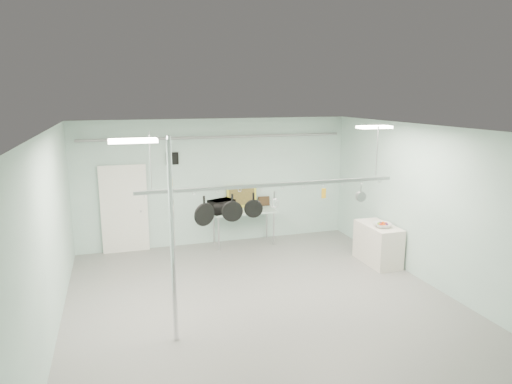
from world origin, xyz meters
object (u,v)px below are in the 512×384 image
object	(u,v)px
fruit_bowl	(383,225)
chrome_pole	(173,242)
skillet_right	(253,205)
coffee_canister	(257,206)
side_cabinet	(378,244)
pot_rack	(272,183)
skillet_mid	(232,208)
prep_table	(244,213)
skillet_left	(204,211)
microwave	(222,206)

from	to	relation	value
fruit_bowl	chrome_pole	bearing A→B (deg)	-159.34
fruit_bowl	skillet_right	distance (m)	3.53
coffee_canister	skillet_right	size ratio (longest dim) A/B	0.42
coffee_canister	fruit_bowl	bearing A→B (deg)	-46.29
fruit_bowl	skillet_right	size ratio (longest dim) A/B	0.87
side_cabinet	pot_rack	xyz separation A→B (m)	(-2.95, -1.10, 1.78)
chrome_pole	skillet_mid	xyz separation A→B (m)	(1.16, 0.90, 0.23)
prep_table	coffee_canister	xyz separation A→B (m)	(0.34, -0.08, 0.16)
skillet_left	skillet_right	world-z (taller)	same
pot_rack	skillet_left	xyz separation A→B (m)	(-1.24, 0.00, -0.41)
chrome_pole	skillet_left	world-z (taller)	chrome_pole
prep_table	coffee_canister	size ratio (longest dim) A/B	8.72
skillet_left	skillet_right	distance (m)	0.89
chrome_pole	side_cabinet	size ratio (longest dim) A/B	2.67
microwave	skillet_right	xyz separation A→B (m)	(-0.16, -3.21, 0.79)
pot_rack	fruit_bowl	world-z (taller)	pot_rack
prep_table	skillet_left	distance (m)	3.81
skillet_mid	skillet_right	size ratio (longest dim) A/B	1.14
chrome_pole	side_cabinet	distance (m)	5.37
chrome_pole	fruit_bowl	distance (m)	5.20
chrome_pole	microwave	bearing A→B (deg)	67.43
side_cabinet	prep_table	bearing A→B (deg)	139.21
side_cabinet	skillet_left	world-z (taller)	skillet_left
chrome_pole	coffee_canister	distance (m)	4.92
fruit_bowl	pot_rack	bearing A→B (deg)	-162.55
prep_table	skillet_mid	size ratio (longest dim) A/B	3.18
skillet_mid	microwave	bearing A→B (deg)	85.93
microwave	skillet_right	size ratio (longest dim) A/B	1.36
coffee_canister	side_cabinet	bearing A→B (deg)	-43.70
skillet_left	side_cabinet	bearing A→B (deg)	-7.18
microwave	fruit_bowl	bearing A→B (deg)	120.34
chrome_pole	pot_rack	bearing A→B (deg)	25.35
chrome_pole	skillet_right	world-z (taller)	chrome_pole
pot_rack	skillet_mid	bearing A→B (deg)	180.00
prep_table	skillet_mid	xyz separation A→B (m)	(-1.14, -3.30, 1.00)
prep_table	pot_rack	bearing A→B (deg)	-96.91
microwave	skillet_right	bearing A→B (deg)	63.74
pot_rack	microwave	size ratio (longest dim) A/B	8.04
chrome_pole	side_cabinet	xyz separation A→B (m)	(4.85, 2.00, -1.15)
skillet_mid	fruit_bowl	bearing A→B (deg)	19.66
side_cabinet	fruit_bowl	xyz separation A→B (m)	(-0.02, -0.18, 0.50)
microwave	coffee_canister	xyz separation A→B (m)	(0.93, 0.01, -0.07)
skillet_right	coffee_canister	bearing A→B (deg)	85.84
fruit_bowl	side_cabinet	bearing A→B (deg)	83.72
fruit_bowl	skillet_left	size ratio (longest dim) A/B	0.71
pot_rack	coffee_canister	distance (m)	3.52
microwave	skillet_left	world-z (taller)	skillet_left
microwave	skillet_right	distance (m)	3.31
skillet_mid	skillet_right	world-z (taller)	same
prep_table	side_cabinet	size ratio (longest dim) A/B	1.33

